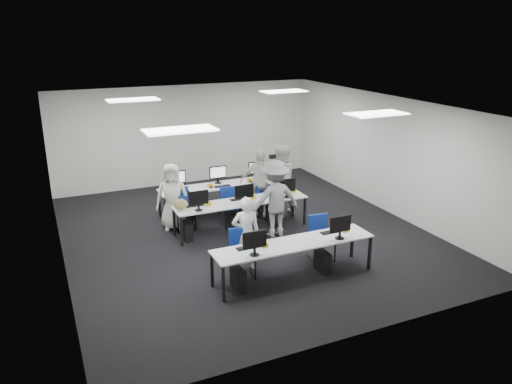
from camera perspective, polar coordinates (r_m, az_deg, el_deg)
name	(u,v)px	position (r m, az deg, el deg)	size (l,w,h in m)	color
room	(244,172)	(11.28, -1.34, 2.31)	(9.00, 9.02, 3.00)	black
ceiling_panels	(244,106)	(10.97, -1.40, 9.79)	(5.20, 4.60, 0.02)	white
desk_front	(294,245)	(9.53, 4.36, -6.08)	(3.20, 0.70, 0.73)	silver
desk_mid	(241,203)	(11.71, -1.70, -1.30)	(3.20, 0.70, 0.73)	silver
desk_back	(220,187)	(12.95, -4.08, 0.60)	(3.20, 0.70, 0.73)	silver
equipment_front	(285,263)	(9.57, 3.35, -8.08)	(2.51, 0.41, 1.19)	#0B5997
equipment_mid	(234,218)	(11.74, -2.51, -2.94)	(2.91, 0.41, 1.19)	white
equipment_back	(227,197)	(13.13, -3.29, -0.62)	(2.91, 0.41, 1.19)	white
chair_0	(242,262)	(9.76, -1.62, -7.95)	(0.52, 0.56, 0.92)	navy
chair_1	(321,246)	(10.51, 7.43, -6.11)	(0.50, 0.54, 0.93)	navy
chair_2	(183,216)	(12.06, -8.33, -2.79)	(0.51, 0.55, 0.97)	navy
chair_3	(230,213)	(12.27, -3.00, -2.47)	(0.43, 0.47, 0.83)	navy
chair_4	(266,207)	(12.68, 1.20, -1.74)	(0.51, 0.53, 0.84)	navy
chair_5	(187,216)	(12.21, -7.91, -2.71)	(0.45, 0.49, 0.84)	navy
chair_6	(228,208)	(12.59, -3.25, -1.81)	(0.54, 0.57, 0.90)	navy
chair_7	(271,202)	(12.90, 1.70, -1.20)	(0.57, 0.60, 0.95)	navy
handbag	(181,204)	(11.24, -8.61, -1.41)	(0.31, 0.20, 0.25)	#997A4F
student_0	(246,234)	(9.79, -1.16, -4.80)	(0.56, 0.37, 1.53)	silver
student_1	(280,181)	(12.54, 2.77, 1.24)	(0.91, 0.71, 1.86)	silver
student_2	(172,197)	(11.95, -9.53, -0.54)	(0.78, 0.51, 1.60)	silver
student_3	(260,183)	(12.63, 0.43, 1.09)	(1.02, 0.42, 1.74)	silver
photographer	(275,199)	(11.35, 2.20, -0.79)	(1.16, 0.67, 1.79)	slate
dslr_camera	(272,156)	(11.23, 1.88, 4.10)	(0.14, 0.18, 0.10)	black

